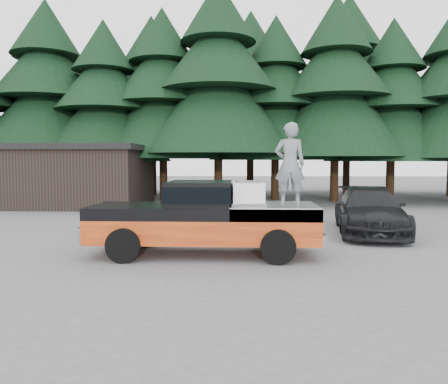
{
  "coord_description": "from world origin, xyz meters",
  "views": [
    {
      "loc": [
        0.5,
        -11.64,
        2.44
      ],
      "look_at": [
        -0.02,
        0.0,
        1.62
      ],
      "focal_mm": 35.0,
      "sensor_mm": 36.0,
      "label": 1
    }
  ],
  "objects_px": {
    "man_on_bed": "(290,164)",
    "parked_car": "(369,211)",
    "pickup_truck": "(204,229)",
    "air_compressor": "(248,194)",
    "utility_building": "(71,175)"
  },
  "relations": [
    {
      "from": "man_on_bed",
      "to": "parked_car",
      "type": "height_order",
      "value": "man_on_bed"
    },
    {
      "from": "pickup_truck",
      "to": "air_compressor",
      "type": "relative_size",
      "value": 7.56
    },
    {
      "from": "air_compressor",
      "to": "utility_building",
      "type": "relative_size",
      "value": 0.09
    },
    {
      "from": "pickup_truck",
      "to": "parked_car",
      "type": "distance_m",
      "value": 6.46
    },
    {
      "from": "parked_car",
      "to": "utility_building",
      "type": "relative_size",
      "value": 0.62
    },
    {
      "from": "pickup_truck",
      "to": "utility_building",
      "type": "height_order",
      "value": "utility_building"
    },
    {
      "from": "air_compressor",
      "to": "parked_car",
      "type": "relative_size",
      "value": 0.15
    },
    {
      "from": "pickup_truck",
      "to": "air_compressor",
      "type": "bearing_deg",
      "value": -10.71
    },
    {
      "from": "pickup_truck",
      "to": "parked_car",
      "type": "height_order",
      "value": "parked_car"
    },
    {
      "from": "pickup_truck",
      "to": "utility_building",
      "type": "distance_m",
      "value": 15.06
    },
    {
      "from": "man_on_bed",
      "to": "parked_car",
      "type": "distance_m",
      "value": 5.31
    },
    {
      "from": "air_compressor",
      "to": "man_on_bed",
      "type": "height_order",
      "value": "man_on_bed"
    },
    {
      "from": "air_compressor",
      "to": "utility_building",
      "type": "distance_m",
      "value": 15.87
    },
    {
      "from": "parked_car",
      "to": "air_compressor",
      "type": "bearing_deg",
      "value": -128.12
    },
    {
      "from": "utility_building",
      "to": "pickup_truck",
      "type": "bearing_deg",
      "value": -55.66
    }
  ]
}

